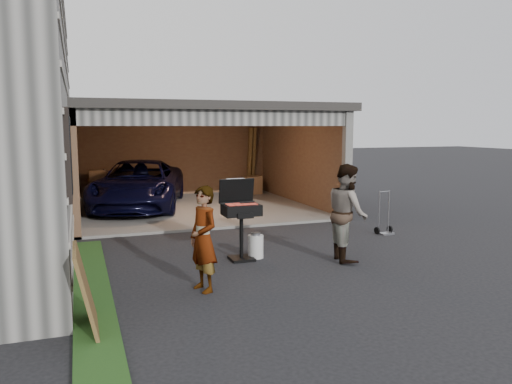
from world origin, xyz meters
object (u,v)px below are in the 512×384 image
(plywood_panel, at_px, (86,291))
(hand_truck, at_px, (385,226))
(woman, at_px, (203,239))
(bbq_grill, at_px, (241,213))
(man, at_px, (347,212))
(propane_tank, at_px, (256,246))
(minivan, at_px, (139,186))

(plywood_panel, xyz_separation_m, hand_truck, (6.23, 3.36, -0.31))
(woman, bearing_deg, bbq_grill, 126.83)
(woman, distance_m, bbq_grill, 1.75)
(man, distance_m, propane_tank, 1.72)
(woman, bearing_deg, minivan, 162.68)
(plywood_panel, relative_size, hand_truck, 1.06)
(man, height_order, propane_tank, man)
(minivan, distance_m, hand_truck, 6.88)
(minivan, xyz_separation_m, man, (2.78, -6.63, 0.19))
(man, height_order, hand_truck, man)
(minivan, relative_size, woman, 3.16)
(hand_truck, bearing_deg, man, -145.71)
(woman, relative_size, hand_truck, 1.59)
(minivan, bearing_deg, plywood_panel, -85.38)
(woman, xyz_separation_m, bbq_grill, (1.02, 1.42, 0.08))
(minivan, distance_m, bbq_grill, 6.07)
(woman, height_order, man, man)
(woman, bearing_deg, man, 88.07)
(hand_truck, bearing_deg, minivan, 126.69)
(propane_tank, xyz_separation_m, hand_truck, (3.33, 0.93, -0.02))
(woman, relative_size, bbq_grill, 1.07)
(plywood_panel, bearing_deg, hand_truck, 28.35)
(minivan, height_order, woman, woman)
(propane_tank, bearing_deg, hand_truck, 15.60)
(woman, xyz_separation_m, hand_truck, (4.63, 2.36, -0.57))
(minivan, bearing_deg, bbq_grill, -64.86)
(bbq_grill, xyz_separation_m, propane_tank, (0.28, 0.02, -0.63))
(bbq_grill, relative_size, hand_truck, 1.49)
(woman, distance_m, hand_truck, 5.23)
(bbq_grill, height_order, hand_truck, bbq_grill)
(woman, bearing_deg, propane_tank, 120.25)
(man, height_order, plywood_panel, man)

